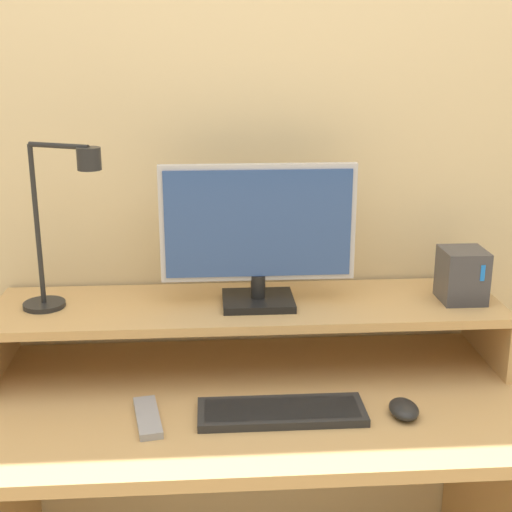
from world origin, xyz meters
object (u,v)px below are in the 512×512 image
Objects in this scene: router_dock at (462,275)px; monitor at (258,232)px; keyboard at (281,412)px; mouse at (404,409)px; desk_lamp at (62,223)px; remote_control at (148,417)px.

monitor is at bearing 179.13° from router_dock.
mouse reaches higher than keyboard.
desk_lamp reaches higher than keyboard.
keyboard is 2.12× the size of remote_control.
monitor is 0.42m from keyboard.
monitor reaches higher than keyboard.
router_dock is 0.83m from remote_control.
remote_control is (0.20, -0.24, -0.37)m from desk_lamp.
keyboard is at bearing -82.61° from monitor.
keyboard is at bearing -26.36° from desk_lamp.
desk_lamp is at bearing 129.26° from remote_control.
monitor is at bearing 97.39° from keyboard.
monitor is 0.50m from remote_control.
router_dock reaches higher than mouse.
monitor is 0.52m from router_dock.
keyboard reaches higher than remote_control.
remote_control is (-0.56, 0.02, -0.01)m from mouse.
desk_lamp is at bearing 160.98° from mouse.
keyboard is at bearing -152.28° from router_dock.
remote_control is at bearing -179.78° from keyboard.
monitor reaches higher than remote_control.
remote_control is (-0.29, -0.00, -0.00)m from keyboard.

